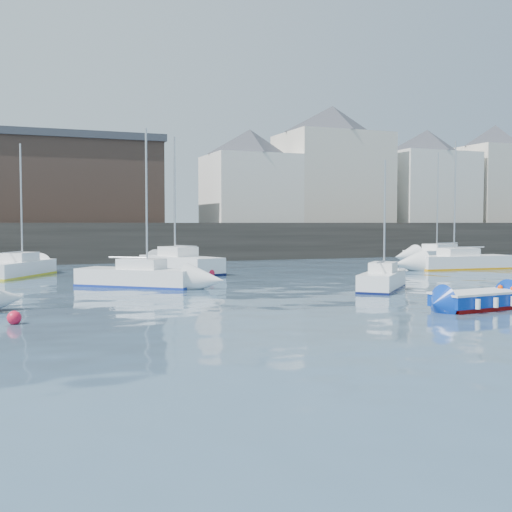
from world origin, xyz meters
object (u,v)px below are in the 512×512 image
object	(u,v)px
sailboat_c	(382,280)
sailboat_h	(17,268)
sailboat_g	(442,254)
buoy_far	(211,276)
sailboat_f	(180,264)
sailboat_d	(462,261)
blue_dinghy	(477,299)
sailboat_b	(137,277)
buoy_near	(14,324)

from	to	relation	value
sailboat_c	sailboat_h	distance (m)	20.26
sailboat_g	sailboat_h	bearing A→B (deg)	-173.15
buoy_far	sailboat_f	bearing A→B (deg)	109.06
sailboat_f	sailboat_c	bearing A→B (deg)	-64.16
sailboat_g	buoy_far	bearing A→B (deg)	-160.42
sailboat_f	buoy_far	world-z (taller)	sailboat_f
sailboat_c	buoy_far	bearing A→B (deg)	117.74
sailboat_c	sailboat_d	distance (m)	14.91
buoy_far	sailboat_d	bearing A→B (deg)	-1.75
blue_dinghy	buoy_far	distance (m)	17.05
sailboat_b	sailboat_h	world-z (taller)	sailboat_h
sailboat_b	sailboat_c	size ratio (longest dim) A/B	1.26
blue_dinghy	buoy_near	distance (m)	15.24
sailboat_d	buoy_near	bearing A→B (deg)	-153.86
sailboat_b	buoy_near	distance (m)	11.26
blue_dinghy	buoy_near	xyz separation A→B (m)	(-15.03, 2.48, -0.36)
blue_dinghy	sailboat_h	xyz separation A→B (m)	(-14.59, 20.33, 0.13)
blue_dinghy	sailboat_c	world-z (taller)	sailboat_c
sailboat_g	blue_dinghy	bearing A→B (deg)	-125.42
buoy_near	buoy_far	bearing A→B (deg)	52.99
sailboat_d	sailboat_f	xyz separation A→B (m)	(-17.86, 3.39, 0.07)
sailboat_d	sailboat_h	world-z (taller)	sailboat_d
blue_dinghy	buoy_far	size ratio (longest dim) A/B	8.11
blue_dinghy	buoy_near	size ratio (longest dim) A/B	8.30
sailboat_d	sailboat_g	distance (m)	9.53
sailboat_h	buoy_far	xyz separation A→B (m)	(10.08, -3.90, -0.49)
sailboat_d	buoy_far	xyz separation A→B (m)	(-16.87, 0.52, -0.50)
sailboat_c	sailboat_f	bearing A→B (deg)	115.84
sailboat_b	sailboat_h	distance (m)	9.57
sailboat_b	buoy_near	world-z (taller)	sailboat_b
blue_dinghy	sailboat_f	bearing A→B (deg)	105.91
sailboat_g	buoy_near	world-z (taller)	sailboat_g
sailboat_g	buoy_far	world-z (taller)	sailboat_g
blue_dinghy	sailboat_b	distance (m)	15.48
sailboat_f	sailboat_g	distance (m)	23.19
sailboat_b	buoy_far	world-z (taller)	sailboat_b
sailboat_f	sailboat_g	bearing A→B (deg)	12.05
sailboat_b	buoy_near	xyz separation A→B (m)	(-5.57, -9.78, -0.48)
sailboat_b	sailboat_g	world-z (taller)	sailboat_g
sailboat_f	buoy_far	bearing A→B (deg)	-70.94
blue_dinghy	sailboat_b	size ratio (longest dim) A/B	0.47
sailboat_f	buoy_far	xyz separation A→B (m)	(0.99, -2.87, -0.57)
sailboat_h	buoy_near	world-z (taller)	sailboat_h
blue_dinghy	buoy_far	xyz separation A→B (m)	(-4.51, 16.43, -0.36)
sailboat_d	buoy_far	world-z (taller)	sailboat_d
sailboat_h	buoy_far	world-z (taller)	sailboat_h
sailboat_d	sailboat_c	bearing A→B (deg)	-142.51
sailboat_h	buoy_near	distance (m)	17.86
blue_dinghy	sailboat_h	world-z (taller)	sailboat_h
sailboat_c	sailboat_d	world-z (taller)	sailboat_d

